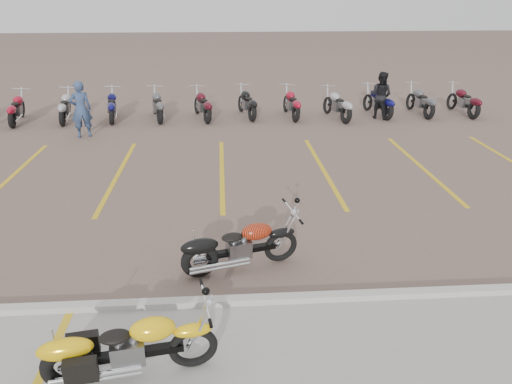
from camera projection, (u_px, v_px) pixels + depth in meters
ground at (223, 243)px, 9.47m from camera, size 100.00×100.00×0.00m
curb at (225, 302)px, 7.60m from camera, size 60.00×0.18×0.12m
parking_stripes at (222, 172)px, 13.16m from camera, size 38.00×5.50×0.01m
yellow_cruiser at (127, 349)px, 6.04m from camera, size 2.11×0.50×0.87m
flame_cruiser at (237, 247)px, 8.43m from camera, size 2.03×0.68×0.85m
person_a at (81, 109)px, 15.92m from camera, size 0.77×0.64×1.81m
person_b at (381, 95)px, 18.29m from camera, size 1.05×1.03×1.71m
bg_bike_row at (224, 104)px, 18.28m from camera, size 19.15×2.08×1.10m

